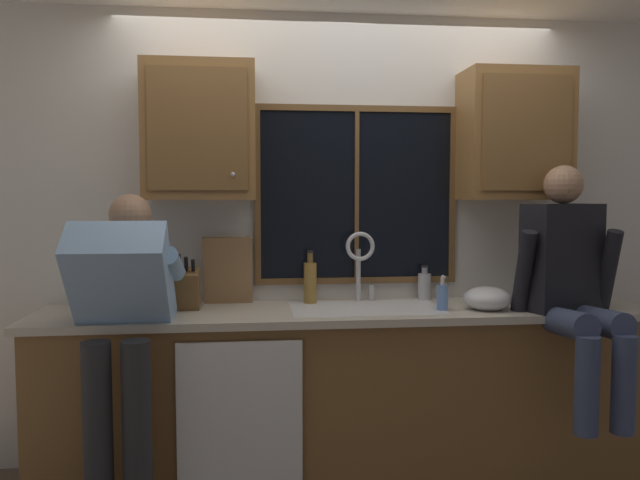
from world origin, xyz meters
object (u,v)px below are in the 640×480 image
object	(u,v)px
cutting_board	(228,271)
bottle_tall_clear	(310,282)
mixing_bowl	(487,299)
bottle_green_glass	(424,286)
person_sitting_on_counter	(571,278)
knife_block	(188,290)
person_standing	(122,318)
soap_dispenser	(442,297)

from	to	relation	value
cutting_board	bottle_tall_clear	xyz separation A→B (m)	(0.46, -0.02, -0.07)
mixing_bowl	bottle_green_glass	distance (m)	0.42
person_sitting_on_counter	cutting_board	xyz separation A→B (m)	(-1.75, 0.48, 0.00)
knife_block	cutting_board	xyz separation A→B (m)	(0.21, 0.15, 0.08)
bottle_tall_clear	bottle_green_glass	bearing A→B (deg)	3.81
person_sitting_on_counter	person_standing	bearing A→B (deg)	-179.25
bottle_tall_clear	mixing_bowl	bearing A→B (deg)	-17.84
bottle_tall_clear	soap_dispenser	bearing A→B (deg)	-23.53
cutting_board	soap_dispenser	xyz separation A→B (m)	(1.13, -0.31, -0.12)
knife_block	soap_dispenser	bearing A→B (deg)	-6.78
person_sitting_on_counter	mixing_bowl	distance (m)	0.43
person_sitting_on_counter	knife_block	size ratio (longest dim) A/B	3.92
person_sitting_on_counter	bottle_tall_clear	distance (m)	1.37
knife_block	bottle_tall_clear	xyz separation A→B (m)	(0.66, 0.13, 0.01)
mixing_bowl	soap_dispenser	distance (m)	0.25
mixing_bowl	soap_dispenser	xyz separation A→B (m)	(-0.25, 0.00, 0.01)
knife_block	bottle_tall_clear	size ratio (longest dim) A/B	1.09
person_standing	bottle_green_glass	world-z (taller)	person_standing
cutting_board	soap_dispenser	world-z (taller)	cutting_board
person_sitting_on_counter	soap_dispenser	world-z (taller)	person_sitting_on_counter
person_sitting_on_counter	mixing_bowl	xyz separation A→B (m)	(-0.37, 0.16, -0.13)
person_standing	cutting_board	size ratio (longest dim) A/B	3.99
cutting_board	mixing_bowl	bearing A→B (deg)	-12.97
person_standing	person_sitting_on_counter	size ratio (longest dim) A/B	1.22
soap_dispenser	cutting_board	bearing A→B (deg)	164.47
person_sitting_on_counter	bottle_green_glass	bearing A→B (deg)	140.94
person_standing	soap_dispenser	xyz separation A→B (m)	(1.60, 0.20, 0.04)
person_standing	mixing_bowl	bearing A→B (deg)	5.99
person_standing	knife_block	distance (m)	0.45
knife_block	bottle_tall_clear	distance (m)	0.68
soap_dispenser	bottle_tall_clear	size ratio (longest dim) A/B	0.63
person_standing	soap_dispenser	bearing A→B (deg)	7.00
mixing_bowl	bottle_tall_clear	bearing A→B (deg)	162.16
person_sitting_on_counter	bottle_green_glass	world-z (taller)	person_sitting_on_counter
knife_block	soap_dispenser	xyz separation A→B (m)	(1.33, -0.16, -0.04)
bottle_green_glass	bottle_tall_clear	xyz separation A→B (m)	(-0.67, -0.04, 0.04)
soap_dispenser	bottle_green_glass	bearing A→B (deg)	90.14
person_sitting_on_counter	bottle_tall_clear	bearing A→B (deg)	160.41
knife_block	bottle_green_glass	distance (m)	1.34
person_standing	bottle_tall_clear	world-z (taller)	person_standing
knife_block	person_sitting_on_counter	bearing A→B (deg)	-9.47
soap_dispenser	bottle_tall_clear	bearing A→B (deg)	156.47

